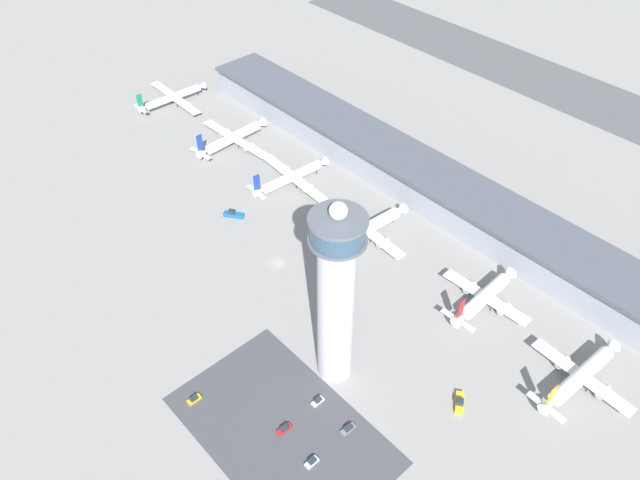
{
  "coord_description": "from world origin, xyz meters",
  "views": [
    {
      "loc": [
        131.17,
        -98.78,
        159.37
      ],
      "look_at": [
        8.79,
        12.62,
        9.66
      ],
      "focal_mm": 35.0,
      "sensor_mm": 36.0,
      "label": 1
    }
  ],
  "objects": [
    {
      "name": "control_tower",
      "position": [
        47.94,
        -17.0,
        33.64
      ],
      "size": [
        15.43,
        15.43,
        65.79
      ],
      "color": "#BCBCC1",
      "rests_on": "ground"
    },
    {
      "name": "car_white_wagon",
      "position": [
        28.24,
        -55.61,
        0.54
      ],
      "size": [
        1.91,
        4.22,
        1.41
      ],
      "color": "black",
      "rests_on": "ground"
    },
    {
      "name": "car_red_hatchback",
      "position": [
        53.87,
        -42.15,
        0.56
      ],
      "size": [
        1.99,
        4.57,
        1.45
      ],
      "color": "black",
      "rests_on": "ground"
    },
    {
      "name": "car_yellow_taxi",
      "position": [
        53.43,
        -28.91,
        0.55
      ],
      "size": [
        1.86,
        4.07,
        1.43
      ],
      "color": "black",
      "rests_on": "ground"
    },
    {
      "name": "car_black_suv",
      "position": [
        66.62,
        -43.03,
        0.58
      ],
      "size": [
        1.87,
        4.1,
        1.49
      ],
      "color": "black",
      "rests_on": "ground"
    },
    {
      "name": "airplane_gate_charlie",
      "position": [
        -32.43,
        34.27,
        4.41
      ],
      "size": [
        40.24,
        37.32,
        13.21
      ],
      "color": "white",
      "rests_on": "ground"
    },
    {
      "name": "airplane_gate_foxtrot",
      "position": [
        101.82,
        33.46,
        4.27
      ],
      "size": [
        33.79,
        36.7,
        13.84
      ],
      "color": "white",
      "rests_on": "ground"
    },
    {
      "name": "airplane_gate_echo",
      "position": [
        62.97,
        38.44,
        4.41
      ],
      "size": [
        33.0,
        32.67,
        14.19
      ],
      "color": "white",
      "rests_on": "ground"
    },
    {
      "name": "car_silver_sedan",
      "position": [
        66.1,
        -28.72,
        0.58
      ],
      "size": [
        1.95,
        4.72,
        1.49
      ],
      "color": "black",
      "rests_on": "ground"
    },
    {
      "name": "service_truck_catering",
      "position": [
        82.08,
        1.4,
        1.02
      ],
      "size": [
        5.98,
        7.08,
        2.94
      ],
      "color": "black",
      "rests_on": "ground"
    },
    {
      "name": "airplane_gate_delta",
      "position": [
        11.52,
        33.17,
        4.22
      ],
      "size": [
        38.55,
        41.72,
        14.03
      ],
      "color": "white",
      "rests_on": "ground"
    },
    {
      "name": "ground_plane",
      "position": [
        0.0,
        0.0,
        0.0
      ],
      "size": [
        1000.0,
        1000.0,
        0.0
      ],
      "primitive_type": "plane",
      "color": "gray"
    },
    {
      "name": "airplane_gate_bravo",
      "position": [
        -73.33,
        33.98,
        4.26
      ],
      "size": [
        41.41,
        38.51,
        13.91
      ],
      "color": "silver",
      "rests_on": "ground"
    },
    {
      "name": "parking_lot_surface",
      "position": [
        53.35,
        -42.47,
        0.0
      ],
      "size": [
        64.0,
        40.0,
        0.01
      ],
      "primitive_type": "cube",
      "color": "#424247",
      "rests_on": "ground"
    },
    {
      "name": "service_truck_fuel",
      "position": [
        -32.7,
        3.81,
        1.01
      ],
      "size": [
        8.04,
        6.75,
        2.9
      ],
      "color": "black",
      "rests_on": "ground"
    },
    {
      "name": "airplane_gate_alpha",
      "position": [
        -122.94,
        33.8,
        4.43
      ],
      "size": [
        41.16,
        37.42,
        12.21
      ],
      "color": "silver",
      "rests_on": "ground"
    },
    {
      "name": "terminal_building",
      "position": [
        0.0,
        70.0,
        7.07
      ],
      "size": [
        237.54,
        25.0,
        13.96
      ],
      "color": "#9399A3",
      "rests_on": "ground"
    },
    {
      "name": "runway_strip",
      "position": [
        0.0,
        193.63,
        0.0
      ],
      "size": [
        356.31,
        44.0,
        0.01
      ],
      "primitive_type": "cube",
      "color": "#515154",
      "rests_on": "ground"
    }
  ]
}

